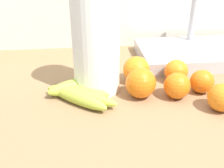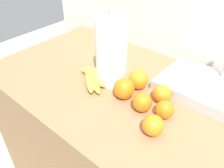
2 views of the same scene
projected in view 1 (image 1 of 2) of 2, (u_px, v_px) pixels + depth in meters
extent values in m
cube|color=silver|center=(143.00, 101.00, 1.27)|extent=(1.96, 0.06, 1.30)
ellipsoid|color=#B3C83F|center=(77.00, 97.00, 0.70)|extent=(0.17, 0.15, 0.04)
ellipsoid|color=#B2C63F|center=(81.00, 96.00, 0.70)|extent=(0.20, 0.14, 0.04)
ellipsoid|color=#BCC83F|center=(79.00, 92.00, 0.72)|extent=(0.17, 0.08, 0.04)
ellipsoid|color=#AFCA3F|center=(81.00, 91.00, 0.73)|extent=(0.18, 0.05, 0.03)
ellipsoid|color=#AFC53F|center=(80.00, 89.00, 0.74)|extent=(0.17, 0.06, 0.03)
ellipsoid|color=#ADCD3F|center=(80.00, 85.00, 0.75)|extent=(0.19, 0.11, 0.04)
sphere|color=orange|center=(176.00, 71.00, 0.80)|extent=(0.07, 0.07, 0.07)
sphere|color=orange|center=(141.00, 83.00, 0.72)|extent=(0.08, 0.08, 0.08)
sphere|color=orange|center=(202.00, 81.00, 0.74)|extent=(0.07, 0.07, 0.07)
sphere|color=orange|center=(177.00, 86.00, 0.72)|extent=(0.07, 0.07, 0.07)
sphere|color=orange|center=(222.00, 97.00, 0.66)|extent=(0.07, 0.07, 0.07)
sphere|color=orange|center=(136.00, 70.00, 0.80)|extent=(0.08, 0.08, 0.08)
cylinder|color=white|center=(96.00, 43.00, 0.71)|extent=(0.13, 0.13, 0.28)
cylinder|color=gray|center=(96.00, 38.00, 0.71)|extent=(0.02, 0.02, 0.31)
cube|color=#B7BABF|center=(198.00, 54.00, 0.96)|extent=(0.42, 0.26, 0.04)
cylinder|color=#B2B2B7|center=(192.00, 20.00, 1.00)|extent=(0.02, 0.02, 0.15)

